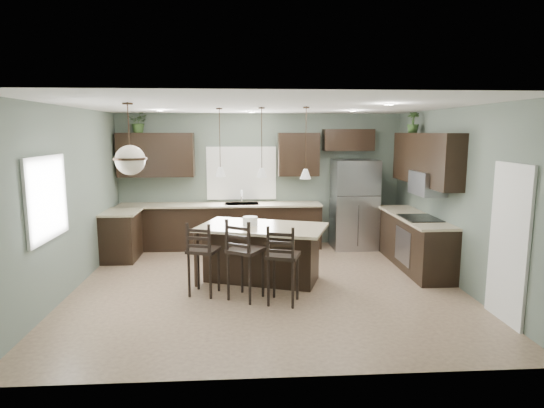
{
  "coord_description": "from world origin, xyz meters",
  "views": [
    {
      "loc": [
        -0.38,
        -6.93,
        2.42
      ],
      "look_at": [
        0.1,
        0.4,
        1.25
      ],
      "focal_mm": 30.0,
      "sensor_mm": 36.0,
      "label": 1
    }
  ],
  "objects": [
    {
      "name": "pendant_right",
      "position": [
        0.59,
        -0.02,
        2.25
      ],
      "size": [
        0.17,
        0.17,
        1.1
      ],
      "primitive_type": null,
      "color": "white",
      "rests_on": "room_shell"
    },
    {
      "name": "cooktop",
      "position": [
        2.68,
        0.6,
        0.94
      ],
      "size": [
        0.58,
        0.75,
        0.02
      ],
      "primitive_type": "cube",
      "color": "black",
      "rests_on": "right_countertop"
    },
    {
      "name": "right_lower_cabs",
      "position": [
        2.7,
        0.87,
        0.45
      ],
      "size": [
        0.6,
        2.35,
        0.9
      ],
      "primitive_type": "cube",
      "color": "black",
      "rests_on": "ground"
    },
    {
      "name": "refrigerator",
      "position": [
        1.94,
        2.28,
        0.93
      ],
      "size": [
        0.9,
        0.74,
        1.85
      ],
      "primitive_type": "cube",
      "color": "#97979F",
      "rests_on": "ground"
    },
    {
      "name": "right_countertop",
      "position": [
        2.68,
        0.87,
        0.92
      ],
      "size": [
        0.66,
        2.35,
        0.04
      ],
      "primitive_type": "cube",
      "color": "#BCB28E",
      "rests_on": "right_lower_cabs"
    },
    {
      "name": "serving_dish",
      "position": [
        -0.26,
        0.27,
        0.99
      ],
      "size": [
        0.24,
        0.24,
        0.14
      ],
      "primitive_type": "cylinder",
      "color": "white",
      "rests_on": "kitchen_island"
    },
    {
      "name": "pendant_center",
      "position": [
        -0.07,
        0.21,
        2.25
      ],
      "size": [
        0.17,
        0.17,
        1.1
      ],
      "primitive_type": null,
      "color": "white",
      "rests_on": "room_shell"
    },
    {
      "name": "left_return_countertop",
      "position": [
        -2.68,
        1.7,
        0.92
      ],
      "size": [
        0.66,
        0.96,
        0.04
      ],
      "primitive_type": "cube",
      "color": "#BCB28E",
      "rests_on": "left_return_cabs"
    },
    {
      "name": "pendant_left",
      "position": [
        -0.73,
        0.44,
        2.25
      ],
      "size": [
        0.17,
        0.17,
        1.1
      ],
      "primitive_type": null,
      "color": "silver",
      "rests_on": "room_shell"
    },
    {
      "name": "window_back",
      "position": [
        -0.4,
        2.73,
        1.55
      ],
      "size": [
        1.35,
        0.02,
        1.0
      ],
      "primitive_type": "cube",
      "color": "white",
      "rests_on": "room_shell"
    },
    {
      "name": "back_countertop",
      "position": [
        -0.85,
        2.43,
        0.92
      ],
      "size": [
        4.2,
        0.66,
        0.04
      ],
      "primitive_type": "cube",
      "color": "#BCB28E",
      "rests_on": "back_lower_cabs"
    },
    {
      "name": "microwave",
      "position": [
        2.78,
        0.6,
        1.55
      ],
      "size": [
        0.4,
        0.75,
        0.4
      ],
      "primitive_type": "cube",
      "color": "gray",
      "rests_on": "right_upper_cabs"
    },
    {
      "name": "fridge_header",
      "position": [
        1.85,
        2.58,
        2.25
      ],
      "size": [
        1.05,
        0.34,
        0.45
      ],
      "primitive_type": "cube",
      "color": "black",
      "rests_on": "room_shell"
    },
    {
      "name": "back_lower_cabs",
      "position": [
        -0.85,
        2.45,
        0.45
      ],
      "size": [
        4.2,
        0.6,
        0.9
      ],
      "primitive_type": "cube",
      "color": "black",
      "rests_on": "ground"
    },
    {
      "name": "bar_stool_left",
      "position": [
        -0.97,
        -0.33,
        0.56
      ],
      "size": [
        0.52,
        0.52,
        1.12
      ],
      "primitive_type": "cube",
      "rotation": [
        0.0,
        0.0,
        -0.31
      ],
      "color": "black",
      "rests_on": "ground"
    },
    {
      "name": "plant_back_left",
      "position": [
        -2.46,
        2.55,
        2.62
      ],
      "size": [
        0.45,
        0.41,
        0.44
      ],
      "primitive_type": "imported",
      "rotation": [
        0.0,
        0.0,
        -0.2
      ],
      "color": "#2D4920",
      "rests_on": "back_upper_left"
    },
    {
      "name": "chandelier",
      "position": [
        -1.86,
        -0.81,
        2.33
      ],
      "size": [
        0.44,
        0.44,
        0.95
      ],
      "primitive_type": null,
      "color": "beige",
      "rests_on": "room_shell"
    },
    {
      "name": "left_return_cabs",
      "position": [
        -2.7,
        1.7,
        0.45
      ],
      "size": [
        0.6,
        0.9,
        0.9
      ],
      "primitive_type": "cube",
      "color": "black",
      "rests_on": "ground"
    },
    {
      "name": "bar_stool_center",
      "position": [
        -0.35,
        -0.56,
        0.6
      ],
      "size": [
        0.62,
        0.62,
        1.2
      ],
      "primitive_type": "cube",
      "rotation": [
        0.0,
        0.0,
        -0.57
      ],
      "color": "black",
      "rests_on": "ground"
    },
    {
      "name": "room_shell",
      "position": [
        0.0,
        0.0,
        1.7
      ],
      "size": [
        6.0,
        6.0,
        6.0
      ],
      "color": "#5B695D",
      "rests_on": "ground"
    },
    {
      "name": "plant_right_wall",
      "position": [
        2.8,
        1.46,
        2.59
      ],
      "size": [
        0.29,
        0.29,
        0.39
      ],
      "primitive_type": "imported",
      "rotation": [
        0.0,
        0.0,
        -0.43
      ],
      "color": "#2E4B21",
      "rests_on": "right_upper_cabs"
    },
    {
      "name": "faucet",
      "position": [
        -0.4,
        2.4,
        1.08
      ],
      "size": [
        0.02,
        0.02,
        0.28
      ],
      "primitive_type": "cylinder",
      "color": "silver",
      "rests_on": "back_countertop"
    },
    {
      "name": "back_upper_right",
      "position": [
        0.8,
        2.58,
        1.95
      ],
      "size": [
        0.85,
        0.34,
        0.9
      ],
      "primitive_type": "cube",
      "color": "black",
      "rests_on": "room_shell"
    },
    {
      "name": "window_left",
      "position": [
        -2.98,
        -0.8,
        1.55
      ],
      "size": [
        0.02,
        1.1,
        1.0
      ],
      "primitive_type": "cube",
      "color": "white",
      "rests_on": "room_shell"
    },
    {
      "name": "back_upper_left",
      "position": [
        -2.15,
        2.58,
        1.95
      ],
      "size": [
        1.55,
        0.34,
        0.9
      ],
      "primitive_type": "cube",
      "color": "black",
      "rests_on": "room_shell"
    },
    {
      "name": "pantry_door",
      "position": [
        2.98,
        -1.55,
        1.02
      ],
      "size": [
        0.04,
        0.82,
        2.04
      ],
      "primitive_type": "cube",
      "color": "white",
      "rests_on": "ground"
    },
    {
      "name": "sink_inset",
      "position": [
        -0.4,
        2.43,
        0.94
      ],
      "size": [
        0.7,
        0.45,
        0.01
      ],
      "primitive_type": "cube",
      "color": "gray",
      "rests_on": "back_countertop"
    },
    {
      "name": "bar_stool_right",
      "position": [
        0.18,
        -0.77,
        0.58
      ],
      "size": [
        0.53,
        0.53,
        1.15
      ],
      "primitive_type": "cube",
      "rotation": [
        0.0,
        0.0,
        -0.3
      ],
      "color": "black",
      "rests_on": "ground"
    },
    {
      "name": "ground",
      "position": [
        0.0,
        0.0,
        0.0
      ],
      "size": [
        6.0,
        6.0,
        0.0
      ],
      "primitive_type": "plane",
      "color": "#9E8466",
      "rests_on": "ground"
    },
    {
      "name": "kitchen_island",
      "position": [
        -0.07,
        0.21,
        0.46
      ],
      "size": [
        2.26,
        1.72,
        0.92
      ],
      "primitive_type": "cube",
      "rotation": [
        0.0,
        0.0,
        -0.33
      ],
      "color": "black",
      "rests_on": "ground"
    },
    {
      "name": "wall_oven_front",
      "position": [
        2.4,
        0.6,
        0.45
      ],
      "size": [
        0.01,
        0.72,
        0.6
      ],
      "primitive_type": "cube",
      "color": "gray",
      "rests_on": "right_lower_cabs"
    },
    {
      "name": "right_upper_cabs",
      "position": [
        2.83,
        0.87,
        1.95
      ],
      "size": [
        0.34,
        2.35,
        0.9
      ],
      "primitive_type": "cube",
      "color": "black",
      "rests_on": "room_shell"
    }
  ]
}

